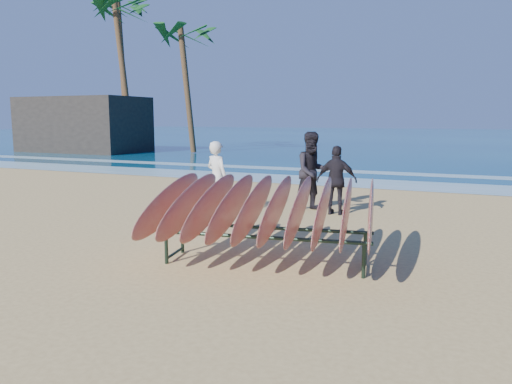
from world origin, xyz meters
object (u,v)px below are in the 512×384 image
(surfboard_rack, at_px, (265,208))
(palm_left, at_px, (121,13))
(person_dark_b, at_px, (337,180))
(palm_right, at_px, (120,7))
(building, at_px, (84,125))
(palm_mid, at_px, (186,37))
(person_white, at_px, (217,178))
(person_dark_a, at_px, (313,171))

(surfboard_rack, distance_m, palm_left, 26.25)
(person_dark_b, relative_size, palm_right, 0.15)
(person_dark_b, relative_size, building, 0.20)
(building, bearing_deg, palm_mid, 9.70)
(palm_mid, bearing_deg, person_dark_b, -49.24)
(person_dark_b, height_order, palm_mid, palm_mid)
(surfboard_rack, relative_size, person_white, 2.12)
(person_white, distance_m, palm_mid, 21.11)
(person_dark_b, bearing_deg, person_white, 18.51)
(surfboard_rack, relative_size, person_dark_b, 2.25)
(person_dark_b, bearing_deg, building, -38.08)
(person_dark_b, xyz_separation_m, palm_right, (-18.81, 16.24, 8.54))
(person_white, relative_size, palm_left, 0.18)
(person_white, xyz_separation_m, palm_right, (-16.25, 17.25, 8.49))
(palm_left, distance_m, palm_right, 2.91)
(palm_left, height_order, palm_right, palm_right)
(person_white, distance_m, palm_left, 22.28)
(person_white, relative_size, palm_mid, 0.21)
(palm_left, xyz_separation_m, palm_right, (-1.75, 2.14, 0.87))
(person_white, xyz_separation_m, person_dark_b, (2.57, 1.02, -0.05))
(person_white, height_order, palm_left, palm_left)
(surfboard_rack, height_order, person_white, person_white)
(person_white, xyz_separation_m, palm_mid, (-11.08, 16.84, 6.25))
(person_dark_b, relative_size, palm_mid, 0.20)
(person_dark_a, height_order, palm_mid, palm_mid)
(person_dark_a, height_order, palm_left, palm_left)
(palm_left, bearing_deg, palm_mid, 26.91)
(palm_right, bearing_deg, person_dark_a, -41.35)
(person_dark_a, height_order, building, building)
(building, distance_m, palm_left, 7.71)
(person_dark_a, xyz_separation_m, building, (-20.20, 14.34, 0.83))
(surfboard_rack, distance_m, palm_mid, 25.14)
(surfboard_rack, height_order, person_dark_b, person_dark_b)
(person_white, height_order, palm_mid, palm_mid)
(palm_left, bearing_deg, person_white, -46.19)
(person_dark_b, distance_m, building, 25.47)
(person_dark_b, height_order, building, building)
(building, bearing_deg, palm_right, 38.86)
(person_dark_a, distance_m, palm_mid, 21.19)
(person_white, bearing_deg, person_dark_a, -125.05)
(person_white, relative_size, person_dark_b, 1.06)
(surfboard_rack, height_order, person_dark_a, person_dark_a)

